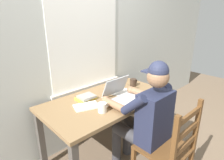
{
  "coord_description": "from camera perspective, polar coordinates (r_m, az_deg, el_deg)",
  "views": [
    {
      "loc": [
        -1.24,
        -1.39,
        1.6
      ],
      "look_at": [
        0.03,
        -0.05,
        0.94
      ],
      "focal_mm": 30.61,
      "sensor_mm": 36.0,
      "label": 1
    }
  ],
  "objects": [
    {
      "name": "paper_pile_near_laptop",
      "position": [
        2.23,
        2.7,
        -3.57
      ],
      "size": [
        0.29,
        0.26,
        0.0
      ],
      "primitive_type": "cube",
      "rotation": [
        0.0,
        0.0,
        0.42
      ],
      "color": "white",
      "rests_on": "desk"
    },
    {
      "name": "back_wall",
      "position": [
        2.24,
        -9.49,
        11.58
      ],
      "size": [
        6.0,
        0.08,
        2.6
      ],
      "color": "beige",
      "rests_on": "ground"
    },
    {
      "name": "paper_pile_side",
      "position": [
        1.91,
        -7.62,
        -7.78
      ],
      "size": [
        0.28,
        0.22,
        0.01
      ],
      "primitive_type": "cube",
      "rotation": [
        0.0,
        0.0,
        -0.33
      ],
      "color": "white",
      "rests_on": "desk"
    },
    {
      "name": "computer_mouse",
      "position": [
        2.18,
        7.85,
        -3.83
      ],
      "size": [
        0.06,
        0.1,
        0.03
      ],
      "primitive_type": "ellipsoid",
      "color": "black",
      "rests_on": "desk"
    },
    {
      "name": "wooden_chair",
      "position": [
        1.89,
        16.65,
        -19.11
      ],
      "size": [
        0.42,
        0.42,
        0.92
      ],
      "color": "brown",
      "rests_on": "ground"
    },
    {
      "name": "seated_person",
      "position": [
        1.88,
        9.9,
        -10.39
      ],
      "size": [
        0.5,
        0.6,
        1.23
      ],
      "color": "#232842",
      "rests_on": "ground"
    },
    {
      "name": "book_stack_main",
      "position": [
        2.06,
        -7.73,
        -5.17
      ],
      "size": [
        0.2,
        0.16,
        0.05
      ],
      "color": "gold",
      "rests_on": "desk"
    },
    {
      "name": "coffee_mug_white",
      "position": [
        1.79,
        -2.88,
        -8.18
      ],
      "size": [
        0.12,
        0.08,
        0.09
      ],
      "color": "silver",
      "rests_on": "desk"
    },
    {
      "name": "laptop",
      "position": [
        2.04,
        2.91,
        -4.32
      ],
      "size": [
        0.33,
        0.32,
        0.22
      ],
      "color": "#ADAFB2",
      "rests_on": "desk"
    },
    {
      "name": "coffee_mug_dark",
      "position": [
        2.41,
        6.37,
        -0.73
      ],
      "size": [
        0.12,
        0.08,
        0.09
      ],
      "color": "#38281E",
      "rests_on": "desk"
    },
    {
      "name": "desk",
      "position": [
        2.11,
        -1.48,
        -7.96
      ],
      "size": [
        1.38,
        0.74,
        0.72
      ],
      "color": "olive",
      "rests_on": "ground"
    },
    {
      "name": "paper_pile_back_corner",
      "position": [
        2.01,
        6.09,
        -6.19
      ],
      "size": [
        0.23,
        0.22,
        0.02
      ],
      "primitive_type": "cube",
      "rotation": [
        0.0,
        0.0,
        -0.33
      ],
      "color": "white",
      "rests_on": "desk"
    },
    {
      "name": "ground_plane",
      "position": [
        2.46,
        -1.34,
        -21.01
      ],
      "size": [
        8.0,
        8.0,
        0.0
      ],
      "primitive_type": "plane",
      "color": "brown"
    }
  ]
}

